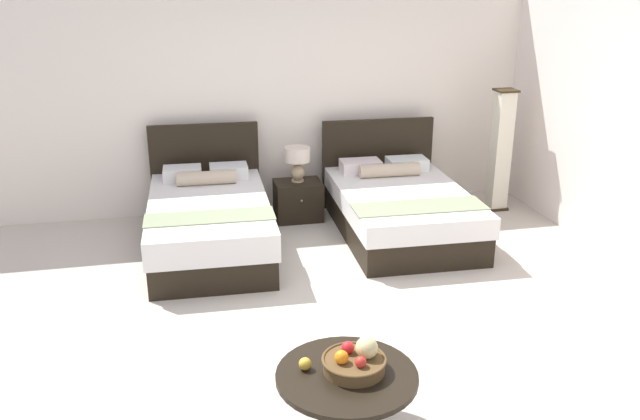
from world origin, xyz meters
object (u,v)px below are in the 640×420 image
at_px(coffee_table, 347,388).
at_px(fruit_bowl, 355,361).
at_px(loose_apple, 305,364).
at_px(table_lamp, 297,159).
at_px(bed_near_corner, 399,207).
at_px(bed_near_window, 209,221).
at_px(floor_lamp_corner, 501,151).
at_px(nightstand, 298,200).

xyz_separation_m(coffee_table, fruit_bowl, (0.06, 0.02, 0.17)).
distance_m(fruit_bowl, loose_apple, 0.31).
distance_m(table_lamp, fruit_bowl, 3.92).
relative_size(bed_near_corner, coffee_table, 2.44).
bearing_deg(bed_near_corner, table_lamp, 146.06).
height_order(bed_near_corner, fruit_bowl, bed_near_corner).
distance_m(table_lamp, coffee_table, 3.96).
distance_m(bed_near_window, floor_lamp_corner, 3.56).
height_order(table_lamp, loose_apple, table_lamp).
bearing_deg(table_lamp, coffee_table, -96.19).
relative_size(coffee_table, fruit_bowl, 2.18).
distance_m(bed_near_window, fruit_bowl, 3.29).
xyz_separation_m(bed_near_window, floor_lamp_corner, (3.50, 0.50, 0.42)).
relative_size(nightstand, fruit_bowl, 1.34).
bearing_deg(coffee_table, floor_lamp_corner, 52.57).
bearing_deg(floor_lamp_corner, coffee_table, -127.43).
xyz_separation_m(bed_near_window, loose_apple, (0.40, -3.14, 0.19)).
bearing_deg(coffee_table, fruit_bowl, 22.00).
height_order(nightstand, fruit_bowl, fruit_bowl).
distance_m(bed_near_window, nightstand, 1.26).
xyz_separation_m(table_lamp, loose_apple, (-0.67, -3.82, -0.22)).
height_order(table_lamp, fruit_bowl, table_lamp).
relative_size(bed_near_window, loose_apple, 27.98).
relative_size(bed_near_corner, floor_lamp_corner, 1.46).
height_order(bed_near_window, fruit_bowl, bed_near_window).
bearing_deg(bed_near_window, coffee_table, -78.80).
height_order(coffee_table, loose_apple, loose_apple).
distance_m(loose_apple, floor_lamp_corner, 4.79).
relative_size(bed_near_window, floor_lamp_corner, 1.51).
bearing_deg(bed_near_corner, nightstand, 146.84).
distance_m(table_lamp, floor_lamp_corner, 2.44).
relative_size(bed_near_window, nightstand, 4.11).
height_order(fruit_bowl, loose_apple, fruit_bowl).
height_order(bed_near_corner, table_lamp, bed_near_corner).
bearing_deg(bed_near_window, fruit_bowl, -77.72).
height_order(bed_near_window, bed_near_corner, bed_near_window).
relative_size(loose_apple, floor_lamp_corner, 0.05).
relative_size(nightstand, loose_apple, 6.81).
distance_m(bed_near_corner, fruit_bowl, 3.50).
relative_size(bed_near_corner, nightstand, 3.96).
distance_m(bed_near_window, table_lamp, 1.33).
bearing_deg(nightstand, bed_near_corner, -33.16).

